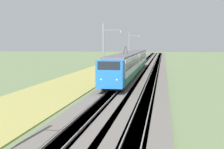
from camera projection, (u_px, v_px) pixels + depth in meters
The scene contains 8 objects.
ballast_main at pixel (131, 75), 54.33m from camera, with size 240.00×4.40×0.30m.
ballast_adjacent at pixel (154, 75), 53.70m from camera, with size 240.00×4.40×0.30m.
track_main at pixel (131, 75), 54.33m from camera, with size 240.00×1.57×0.45m.
track_adjacent at pixel (154, 75), 53.70m from camera, with size 240.00×1.57×0.45m.
grass_verge at pixel (91, 75), 55.50m from camera, with size 240.00×8.23×0.12m.
passenger_train at pixel (131, 62), 52.93m from camera, with size 42.52×2.97×5.22m.
catenary_mast_mid at pixel (104, 53), 42.65m from camera, with size 0.22×2.56×8.35m.
catenary_mast_far at pixel (129, 49), 74.42m from camera, with size 0.22×2.56×8.33m.
Camera 1 is at (-3.88, -5.48, 5.70)m, focal length 50.00 mm.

